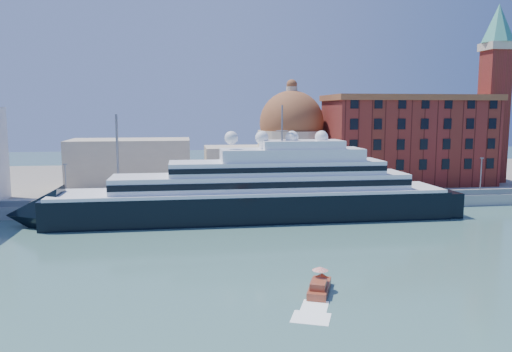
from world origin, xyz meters
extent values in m
plane|color=#3C685F|center=(0.00, 0.00, 0.00)|extent=(400.00, 400.00, 0.00)
cube|color=gray|center=(0.00, 34.00, 1.25)|extent=(180.00, 10.00, 2.50)
cube|color=slate|center=(0.00, 75.00, 1.00)|extent=(260.00, 72.00, 2.00)
cube|color=slate|center=(0.00, 29.50, 3.10)|extent=(180.00, 0.10, 1.20)
cube|color=black|center=(6.51, 23.00, 2.18)|extent=(77.24, 11.88, 6.44)
cone|color=black|center=(-34.09, 23.00, 2.18)|extent=(9.90, 11.88, 11.88)
cube|color=black|center=(45.14, 23.00, 1.98)|extent=(5.94, 10.89, 5.94)
cube|color=white|center=(6.51, 23.00, 5.64)|extent=(75.26, 12.08, 0.59)
cube|color=white|center=(8.50, 23.00, 7.43)|extent=(57.44, 9.90, 2.97)
cube|color=black|center=(8.50, 18.05, 7.43)|extent=(57.44, 0.15, 1.19)
cube|color=white|center=(11.47, 23.00, 10.20)|extent=(41.59, 8.91, 2.57)
cube|color=white|center=(14.44, 23.00, 12.68)|extent=(27.73, 7.92, 2.38)
cube|color=white|center=(16.42, 23.00, 14.66)|extent=(15.84, 6.93, 1.58)
cylinder|color=slate|center=(12.46, 23.00, 18.82)|extent=(0.30, 0.30, 6.93)
sphere|color=white|center=(2.55, 23.00, 16.04)|extent=(2.57, 2.57, 2.57)
sphere|color=white|center=(8.50, 23.00, 16.04)|extent=(2.57, 2.57, 2.57)
sphere|color=white|center=(14.44, 23.00, 16.04)|extent=(2.57, 2.57, 2.57)
sphere|color=white|center=(20.38, 23.00, 16.04)|extent=(2.57, 2.57, 2.57)
cube|color=maroon|center=(8.95, -17.58, 0.38)|extent=(4.45, 6.85, 1.09)
cube|color=maroon|center=(8.54, -18.59, 1.30)|extent=(2.63, 3.17, 0.87)
cylinder|color=slate|center=(9.15, -17.08, 1.74)|extent=(0.07, 0.07, 1.74)
cone|color=red|center=(9.15, -17.08, 2.71)|extent=(1.95, 1.95, 0.43)
cube|color=maroon|center=(52.00, 52.00, 13.00)|extent=(42.00, 18.00, 22.00)
cube|color=brown|center=(52.00, 52.00, 24.50)|extent=(43.00, 19.00, 1.50)
cube|color=maroon|center=(76.00, 52.00, 19.50)|extent=(6.00, 6.00, 35.00)
cube|color=beige|center=(76.00, 52.00, 38.00)|extent=(7.00, 7.00, 2.00)
cone|color=teal|center=(76.00, 52.00, 44.00)|extent=(8.40, 8.40, 10.00)
cylinder|color=beige|center=(22.00, 58.00, 9.00)|extent=(18.00, 18.00, 14.00)
sphere|color=brown|center=(22.00, 58.00, 18.00)|extent=(17.00, 17.00, 17.00)
cylinder|color=beige|center=(22.00, 58.00, 26.00)|extent=(3.00, 3.00, 3.00)
cube|color=beige|center=(8.00, 56.00, 7.00)|extent=(18.00, 14.00, 10.00)
cube|color=beige|center=(-20.00, 58.00, 8.00)|extent=(30.00, 16.00, 12.00)
cylinder|color=slate|center=(-30.00, 31.00, 6.50)|extent=(0.24, 0.24, 8.00)
cube|color=slate|center=(-30.00, 31.00, 10.60)|extent=(0.80, 0.30, 0.25)
cylinder|color=slate|center=(0.00, 31.00, 6.50)|extent=(0.24, 0.24, 8.00)
cube|color=slate|center=(0.00, 31.00, 10.60)|extent=(0.80, 0.30, 0.25)
cylinder|color=slate|center=(30.00, 31.00, 6.50)|extent=(0.24, 0.24, 8.00)
cube|color=slate|center=(30.00, 31.00, 10.60)|extent=(0.80, 0.30, 0.25)
cylinder|color=slate|center=(60.00, 31.00, 6.50)|extent=(0.24, 0.24, 8.00)
cube|color=slate|center=(60.00, 31.00, 10.60)|extent=(0.80, 0.30, 0.25)
cylinder|color=slate|center=(-20.00, 33.00, 11.50)|extent=(0.50, 0.50, 18.00)
camera|label=1|loc=(-6.59, -72.24, 21.18)|focal=35.00mm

